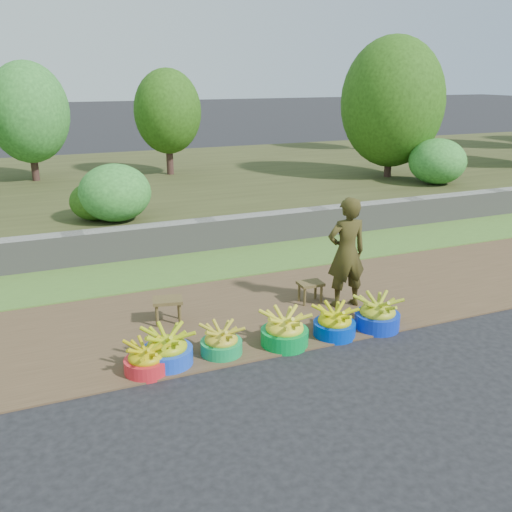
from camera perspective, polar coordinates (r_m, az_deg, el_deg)
name	(u,v)px	position (r m, az deg, el deg)	size (l,w,h in m)	color
ground_plane	(319,349)	(6.60, 6.36, -9.19)	(120.00, 120.00, 0.00)	black
dirt_shoulder	(273,308)	(7.60, 1.75, -5.21)	(80.00, 2.50, 0.02)	brown
grass_verge	(222,263)	(9.33, -3.40, -0.71)	(80.00, 1.50, 0.04)	#4D792C
retaining_wall	(206,235)	(10.03, -5.07, 2.10)	(80.00, 0.35, 0.55)	gray
earth_bank	(144,187)	(14.65, -11.12, 6.78)	(80.00, 10.00, 0.50)	#3D401E
vegetation	(279,86)	(14.36, 2.31, 16.60)	(36.30, 7.92, 4.46)	#3A241E
basin_a	(146,360)	(6.11, -10.94, -10.14)	(0.46, 0.46, 0.34)	red
basin_b	(167,349)	(6.22, -8.89, -9.21)	(0.55, 0.55, 0.41)	blue
basin_c	(221,342)	(6.37, -3.49, -8.57)	(0.46, 0.46, 0.35)	#119349
basin_d	(285,331)	(6.56, 2.88, -7.47)	(0.55, 0.55, 0.41)	#018932
basin_e	(335,323)	(6.84, 7.86, -6.66)	(0.50, 0.50, 0.37)	#0033BD
basin_f	(377,314)	(7.13, 12.05, -5.73)	(0.55, 0.55, 0.41)	#0B2DBF
stool_left	(168,304)	(7.13, -8.82, -4.73)	(0.41, 0.35, 0.32)	brown
stool_right	(310,286)	(7.71, 5.46, -3.04)	(0.33, 0.26, 0.29)	brown
vendor_woman	(346,253)	(7.50, 9.04, 0.33)	(0.54, 0.35, 1.47)	black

